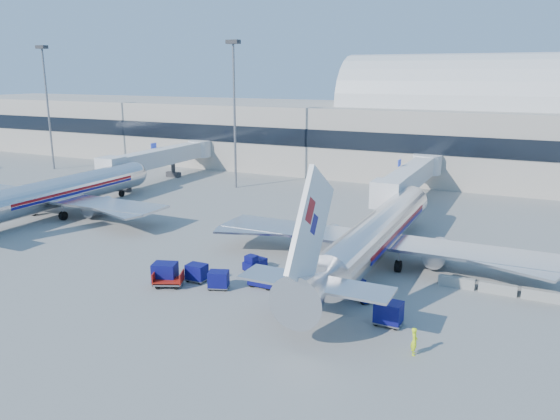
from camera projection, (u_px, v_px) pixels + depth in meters
The scene contains 21 objects.
ground at pixel (259, 263), 52.51m from camera, with size 260.00×260.00×0.00m, color gray.
terminal at pixel (332, 127), 105.28m from camera, with size 170.00×28.15×21.00m.
airliner_main at pixel (375, 235), 51.53m from camera, with size 32.00×37.26×12.07m.
airliner_mid at pixel (53, 194), 69.16m from camera, with size 32.00×37.26×12.07m.
jetbridge_near at pixel (412, 176), 75.28m from camera, with size 4.40×27.50×6.25m.
jetbridge_mid at pixel (165, 157), 92.91m from camera, with size 4.40×27.50×6.25m.
mast_far_west at pixel (46, 90), 100.29m from camera, with size 2.00×1.20×22.60m.
mast_west at pixel (234, 93), 83.50m from camera, with size 2.00×1.20×22.60m.
barrier_near at pixel (456, 282), 46.59m from camera, with size 3.00×0.55×0.90m, color #9E9E96.
barrier_mid at pixel (498, 289), 45.21m from camera, with size 3.00×0.55×0.90m, color #9E9E96.
barrier_far at pixel (541, 295), 43.82m from camera, with size 3.00×0.55×0.90m, color #9E9E96.
tug_lead at pixel (261, 279), 46.66m from camera, with size 2.38×1.23×1.53m.
tug_right at pixel (361, 291), 44.06m from camera, with size 2.62×2.31×1.54m.
tug_left at pixel (254, 263), 50.62m from camera, with size 1.63×2.51×1.51m.
cart_train_a at pixel (219, 280), 46.17m from camera, with size 2.10×1.86×1.54m.
cart_train_b at pixel (197, 272), 47.84m from camera, with size 1.77×1.35×1.56m.
cart_train_c at pixel (165, 273), 47.25m from camera, with size 2.52×2.20×1.87m.
cart_solo_near at pixel (287, 295), 42.77m from camera, with size 2.12×1.76×1.67m.
cart_solo_far at pixel (389, 313), 39.51m from camera, with size 2.07×1.61×1.77m.
cart_open_red at pixel (169, 281), 46.70m from camera, with size 2.94×2.57×0.66m.
ramp_worker at pixel (414, 341), 35.32m from camera, with size 0.69×0.45×1.88m, color #B0D616.
Camera 1 is at (23.29, -43.89, 17.86)m, focal length 35.00 mm.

